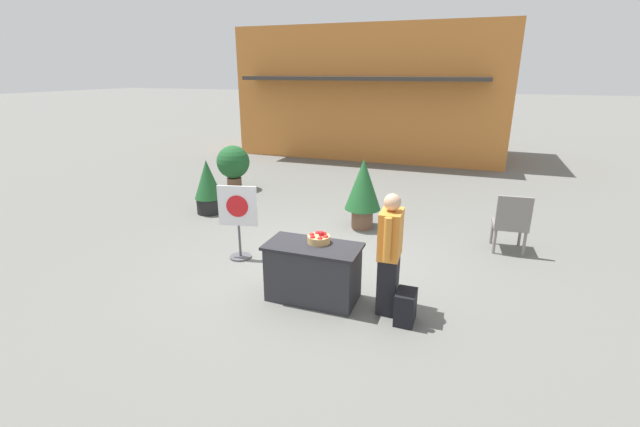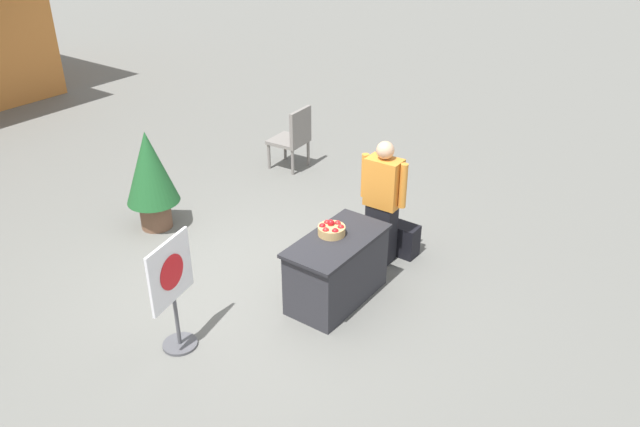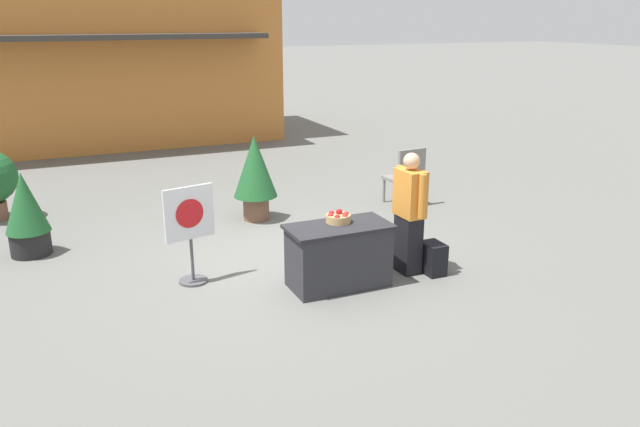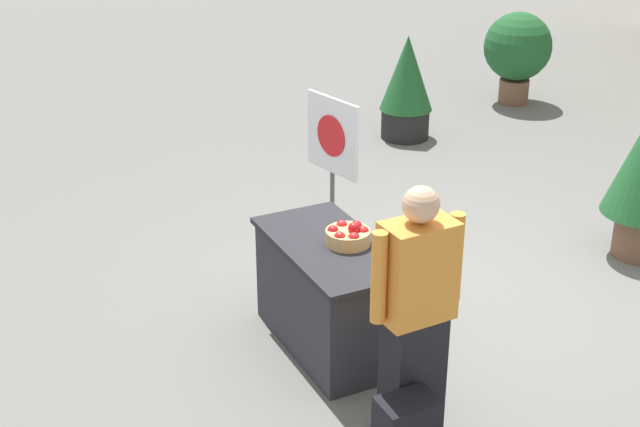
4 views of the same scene
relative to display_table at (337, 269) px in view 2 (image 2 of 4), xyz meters
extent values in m
plane|color=slate|center=(-0.28, 1.02, -0.40)|extent=(120.00, 120.00, 0.00)
cube|color=#2D2D33|center=(0.00, 0.00, -0.02)|extent=(1.20, 0.62, 0.75)
cube|color=#242428|center=(0.00, 0.00, 0.37)|extent=(1.28, 0.66, 0.04)
cylinder|color=tan|center=(0.04, 0.11, 0.44)|extent=(0.31, 0.31, 0.10)
sphere|color=red|center=(0.14, 0.10, 0.48)|extent=(0.08, 0.08, 0.08)
sphere|color=red|center=(0.09, 0.20, 0.48)|extent=(0.08, 0.08, 0.08)
sphere|color=red|center=(-0.01, 0.20, 0.48)|extent=(0.08, 0.08, 0.08)
sphere|color=red|center=(-0.06, 0.11, 0.48)|extent=(0.08, 0.08, 0.08)
sphere|color=red|center=(-0.01, 0.02, 0.48)|extent=(0.08, 0.08, 0.08)
sphere|color=red|center=(0.09, 0.02, 0.48)|extent=(0.08, 0.08, 0.08)
sphere|color=red|center=(0.07, 0.14, 0.52)|extent=(0.08, 0.08, 0.08)
cube|color=black|center=(1.02, 0.04, -0.01)|extent=(0.25, 0.35, 0.77)
cube|color=orange|center=(1.02, 0.04, 0.67)|extent=(0.27, 0.43, 0.61)
sphere|color=tan|center=(1.02, 0.04, 1.09)|extent=(0.21, 0.21, 0.21)
cylinder|color=orange|center=(1.03, -0.22, 0.70)|extent=(0.09, 0.09, 0.56)
cylinder|color=orange|center=(1.01, 0.30, 0.70)|extent=(0.09, 0.09, 0.56)
cube|color=black|center=(1.29, -0.16, -0.19)|extent=(0.24, 0.34, 0.42)
cylinder|color=#4C4C51|center=(-1.64, 0.84, -0.38)|extent=(0.36, 0.36, 0.03)
cylinder|color=#4C4C51|center=(-1.64, 0.84, -0.09)|extent=(0.04, 0.04, 0.55)
cube|color=silver|center=(-1.64, 0.84, 0.52)|extent=(0.64, 0.17, 0.67)
cylinder|color=red|center=(-1.63, 0.82, 0.52)|extent=(0.36, 0.09, 0.36)
cylinder|color=gray|center=(2.34, 2.98, -0.18)|extent=(0.05, 0.05, 0.43)
cylinder|color=gray|center=(2.81, 3.01, -0.18)|extent=(0.05, 0.05, 0.43)
cylinder|color=gray|center=(2.38, 2.51, -0.18)|extent=(0.05, 0.05, 0.43)
cylinder|color=gray|center=(2.85, 2.54, -0.18)|extent=(0.05, 0.05, 0.43)
cube|color=gray|center=(2.59, 2.76, 0.06)|extent=(0.59, 0.59, 0.06)
cube|color=gray|center=(2.61, 2.52, 0.37)|extent=(0.55, 0.10, 0.55)
cylinder|color=brown|center=(-0.08, 2.97, -0.20)|extent=(0.43, 0.43, 0.40)
cone|color=#1E5628|center=(-0.08, 2.97, 0.50)|extent=(0.71, 0.71, 1.01)
camera|label=1|loc=(1.89, -4.91, 2.60)|focal=24.00mm
camera|label=2|loc=(-4.87, -3.29, 3.89)|focal=35.00mm
camera|label=3|loc=(-3.14, -6.46, 2.82)|focal=35.00mm
camera|label=4|loc=(4.79, -2.44, 3.09)|focal=50.00mm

